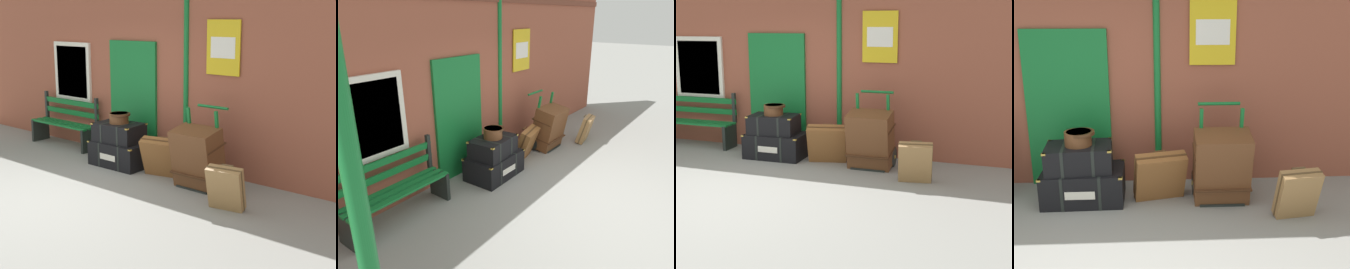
% 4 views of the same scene
% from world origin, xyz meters
% --- Properties ---
extents(brick_facade, '(10.40, 0.35, 3.20)m').
position_xyz_m(brick_facade, '(-0.02, 2.60, 1.60)').
color(brick_facade, brown).
rests_on(brick_facade, ground).
extents(steamer_trunk_base, '(1.02, 0.67, 0.43)m').
position_xyz_m(steamer_trunk_base, '(-0.30, 1.85, 0.21)').
color(steamer_trunk_base, black).
rests_on(steamer_trunk_base, ground).
extents(steamer_trunk_middle, '(0.85, 0.61, 0.33)m').
position_xyz_m(steamer_trunk_middle, '(-0.34, 1.85, 0.58)').
color(steamer_trunk_middle, black).
rests_on(steamer_trunk_middle, steamer_trunk_base).
extents(round_hatbox, '(0.37, 0.34, 0.18)m').
position_xyz_m(round_hatbox, '(-0.33, 1.85, 0.84)').
color(round_hatbox, brown).
rests_on(round_hatbox, steamer_trunk_middle).
extents(porters_trolley, '(0.71, 0.56, 1.21)m').
position_xyz_m(porters_trolley, '(1.43, 1.89, 0.27)').
color(porters_trolley, black).
rests_on(porters_trolley, ground).
extents(large_brown_trunk, '(0.70, 0.60, 0.95)m').
position_xyz_m(large_brown_trunk, '(1.43, 1.72, 0.47)').
color(large_brown_trunk, brown).
rests_on(large_brown_trunk, ground).
extents(suitcase_olive, '(0.70, 0.53, 0.65)m').
position_xyz_m(suitcase_olive, '(0.66, 1.80, 0.33)').
color(suitcase_olive, brown).
rests_on(suitcase_olive, ground).
extents(suitcase_caramel, '(0.52, 0.39, 0.63)m').
position_xyz_m(suitcase_caramel, '(2.24, 1.23, 0.31)').
color(suitcase_caramel, olive).
rests_on(suitcase_caramel, ground).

